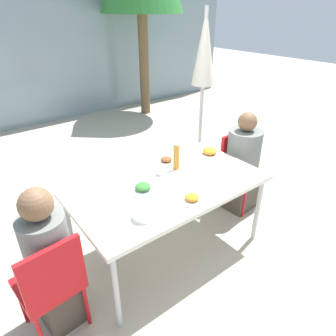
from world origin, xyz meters
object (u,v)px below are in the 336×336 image
(drinking_cup, at_px, (161,170))
(salad_bowl, at_px, (143,215))
(chair_left, at_px, (51,282))
(chair_right, at_px, (238,165))
(closed_umbrella, at_px, (204,62))
(person_left, at_px, (51,265))
(person_right, at_px, (242,166))
(bottle, at_px, (176,157))

(drinking_cup, height_order, salad_bowl, drinking_cup)
(chair_left, height_order, chair_right, same)
(chair_right, bearing_deg, salad_bowl, 11.63)
(closed_umbrella, height_order, salad_bowl, closed_umbrella)
(chair_left, relative_size, person_left, 0.74)
(chair_left, relative_size, person_right, 0.75)
(closed_umbrella, distance_m, bottle, 1.47)
(person_left, bearing_deg, chair_left, -121.95)
(chair_left, distance_m, closed_umbrella, 2.87)
(person_right, xyz_separation_m, bottle, (-0.87, 0.10, 0.34))
(chair_right, relative_size, salad_bowl, 5.67)
(drinking_cup, bearing_deg, person_left, -166.30)
(closed_umbrella, height_order, bottle, closed_umbrella)
(drinking_cup, relative_size, salad_bowl, 0.53)
(bottle, height_order, drinking_cup, bottle)
(person_left, distance_m, drinking_cup, 1.19)
(person_left, bearing_deg, salad_bowl, -20.07)
(person_left, distance_m, salad_bowl, 0.70)
(chair_right, bearing_deg, person_right, 58.05)
(person_left, xyz_separation_m, person_right, (2.19, 0.18, -0.02))
(closed_umbrella, relative_size, bottle, 8.26)
(closed_umbrella, distance_m, drinking_cup, 1.65)
(chair_right, height_order, person_right, person_right)
(chair_left, bearing_deg, closed_umbrella, 19.62)
(drinking_cup, bearing_deg, chair_right, -0.94)
(chair_left, relative_size, drinking_cup, 10.76)
(person_left, height_order, salad_bowl, person_left)
(bottle, relative_size, drinking_cup, 3.19)
(person_left, bearing_deg, drinking_cup, 7.84)
(chair_right, xyz_separation_m, bottle, (-0.91, 0.02, 0.37))
(bottle, height_order, salad_bowl, bottle)
(drinking_cup, bearing_deg, bottle, -0.43)
(person_right, bearing_deg, closed_umbrella, -105.47)
(chair_right, height_order, salad_bowl, chair_right)
(person_left, distance_m, chair_right, 2.25)
(bottle, distance_m, drinking_cup, 0.20)
(person_left, height_order, bottle, person_left)
(salad_bowl, bearing_deg, closed_umbrella, 35.48)
(chair_left, bearing_deg, person_right, 0.81)
(closed_umbrella, bearing_deg, drinking_cup, -147.50)
(person_right, bearing_deg, salad_bowl, 9.14)
(person_right, relative_size, bottle, 4.52)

